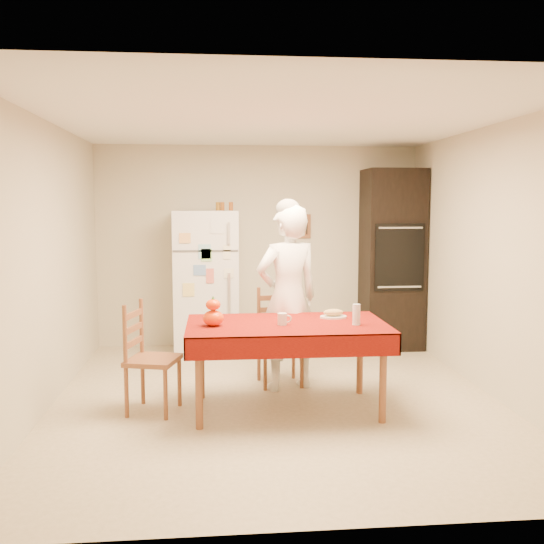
{
  "coord_description": "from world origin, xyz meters",
  "views": [
    {
      "loc": [
        -0.55,
        -5.33,
        1.76
      ],
      "look_at": [
        -0.02,
        0.2,
        1.15
      ],
      "focal_mm": 40.0,
      "sensor_mm": 36.0,
      "label": 1
    }
  ],
  "objects": [
    {
      "name": "room_shell",
      "position": [
        0.0,
        0.0,
        1.62
      ],
      "size": [
        4.02,
        4.52,
        2.51
      ],
      "color": "beige",
      "rests_on": "ground"
    },
    {
      "name": "spice_jar_right",
      "position": [
        -0.35,
        1.93,
        1.75
      ],
      "size": [
        0.05,
        0.05,
        0.1
      ],
      "primitive_type": "cylinder",
      "color": "#924A1A",
      "rests_on": "refrigerator"
    },
    {
      "name": "bread_plate",
      "position": [
        0.5,
        -0.09,
        0.77
      ],
      "size": [
        0.24,
        0.24,
        0.02
      ],
      "primitive_type": "cylinder",
      "color": "white",
      "rests_on": "dining_table"
    },
    {
      "name": "dining_table",
      "position": [
        0.06,
        -0.28,
        0.69
      ],
      "size": [
        1.7,
        1.0,
        0.76
      ],
      "color": "brown",
      "rests_on": "floor"
    },
    {
      "name": "chair_far",
      "position": [
        0.07,
        0.54,
        0.51
      ],
      "size": [
        0.46,
        0.44,
        0.95
      ],
      "rotation": [
        0.0,
        0.0,
        0.11
      ],
      "color": "brown",
      "rests_on": "floor"
    },
    {
      "name": "coffee_mug",
      "position": [
        0.01,
        -0.36,
        0.81
      ],
      "size": [
        0.08,
        0.08,
        0.1
      ],
      "primitive_type": "cylinder",
      "color": "silver",
      "rests_on": "dining_table"
    },
    {
      "name": "chair_left",
      "position": [
        -1.14,
        -0.2,
        0.51
      ],
      "size": [
        0.5,
        0.51,
        0.95
      ],
      "rotation": [
        0.0,
        0.0,
        1.31
      ],
      "color": "brown",
      "rests_on": "floor"
    },
    {
      "name": "spice_jar_mid",
      "position": [
        -0.45,
        1.93,
        1.75
      ],
      "size": [
        0.05,
        0.05,
        0.1
      ],
      "primitive_type": "cylinder",
      "color": "brown",
      "rests_on": "refrigerator"
    },
    {
      "name": "bread_loaf",
      "position": [
        0.5,
        -0.09,
        0.81
      ],
      "size": [
        0.18,
        0.1,
        0.06
      ],
      "primitive_type": "ellipsoid",
      "color": "tan",
      "rests_on": "bread_plate"
    },
    {
      "name": "floor",
      "position": [
        0.0,
        0.0,
        0.0
      ],
      "size": [
        4.5,
        4.5,
        0.0
      ],
      "primitive_type": "plane",
      "color": "tan",
      "rests_on": "ground"
    },
    {
      "name": "refrigerator",
      "position": [
        -0.65,
        1.88,
        0.85
      ],
      "size": [
        0.75,
        0.74,
        1.7
      ],
      "color": "white",
      "rests_on": "floor"
    },
    {
      "name": "wine_glass",
      "position": [
        0.63,
        -0.41,
        0.85
      ],
      "size": [
        0.07,
        0.07,
        0.18
      ],
      "primitive_type": "cylinder",
      "color": "silver",
      "rests_on": "dining_table"
    },
    {
      "name": "oven_cabinet",
      "position": [
        1.63,
        1.93,
        1.1
      ],
      "size": [
        0.7,
        0.62,
        2.2
      ],
      "color": "black",
      "rests_on": "floor"
    },
    {
      "name": "seated_woman",
      "position": [
        0.14,
        0.33,
        0.88
      ],
      "size": [
        0.75,
        0.61,
        1.77
      ],
      "primitive_type": "imported",
      "rotation": [
        0.0,
        0.0,
        3.47
      ],
      "color": "white",
      "rests_on": "floor"
    },
    {
      "name": "pumpkin_upper",
      "position": [
        -0.57,
        -0.34,
        0.94
      ],
      "size": [
        0.12,
        0.12,
        0.09
      ],
      "primitive_type": "ellipsoid",
      "color": "#EA5C05",
      "rests_on": "pumpkin_lower"
    },
    {
      "name": "pumpkin_lower",
      "position": [
        -0.57,
        -0.34,
        0.83
      ],
      "size": [
        0.18,
        0.18,
        0.13
      ],
      "primitive_type": "ellipsoid",
      "color": "#DD5905",
      "rests_on": "dining_table"
    },
    {
      "name": "spice_jar_left",
      "position": [
        -0.5,
        1.93,
        1.75
      ],
      "size": [
        0.05,
        0.05,
        0.1
      ],
      "primitive_type": "cylinder",
      "color": "#8B5C19",
      "rests_on": "refrigerator"
    }
  ]
}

